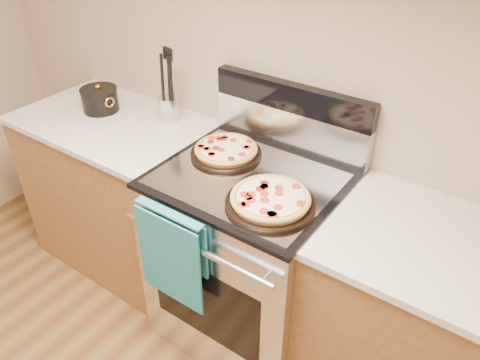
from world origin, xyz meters
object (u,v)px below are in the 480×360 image
Objects in this scene: pepperoni_pizza_front at (270,200)px; saucepan at (100,100)px; range_body at (250,259)px; pepperoni_pizza_back at (226,151)px; utensil_crock at (169,109)px.

saucepan is (-1.19, 0.21, 0.02)m from pepperoni_pizza_front.
range_body is at bearing -4.55° from saucepan.
pepperoni_pizza_back is at bearing 158.75° from range_body.
utensil_crock is at bearing 162.42° from range_body.
range_body is 6.99× the size of utensil_crock.
saucepan is at bearing 175.45° from range_body.
pepperoni_pizza_back is 1.68× the size of saucepan.
saucepan reaches higher than pepperoni_pizza_front.
pepperoni_pizza_back is 0.47m from utensil_crock.
range_body is 4.86× the size of saucepan.
saucepan is (-1.01, 0.08, 0.52)m from range_body.
range_body is 0.85m from utensil_crock.
utensil_crock is 0.69× the size of saucepan.
pepperoni_pizza_front is at bearing -36.51° from range_body.
saucepan is (-0.38, -0.12, -0.01)m from utensil_crock.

